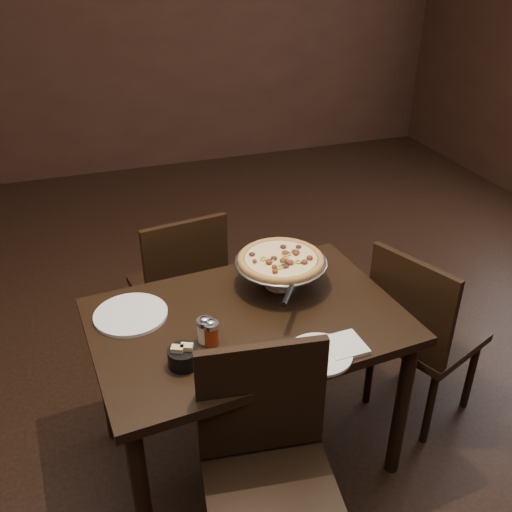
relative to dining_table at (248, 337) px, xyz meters
name	(u,v)px	position (x,y,z in m)	size (l,w,h in m)	color
room	(250,130)	(0.01, 0.00, 0.79)	(6.04, 7.04, 2.84)	black
dining_table	(248,337)	(0.00, 0.00, 0.00)	(1.18, 0.83, 0.70)	black
pizza_stand	(281,260)	(0.19, 0.16, 0.21)	(0.36, 0.36, 0.15)	silver
parmesan_shaker	(205,330)	(-0.18, -0.08, 0.14)	(0.06, 0.06, 0.10)	#FCF6C4
pepper_flake_shaker	(211,332)	(-0.16, -0.10, 0.14)	(0.05, 0.05, 0.10)	maroon
packet_caddy	(183,357)	(-0.28, -0.18, 0.13)	(0.10, 0.10, 0.08)	black
napkin_stack	(344,345)	(0.26, -0.27, 0.10)	(0.13, 0.13, 0.01)	silver
plate_left	(131,315)	(-0.40, 0.15, 0.10)	(0.27, 0.27, 0.01)	white
plate_near	(319,354)	(0.16, -0.28, 0.10)	(0.22, 0.22, 0.01)	white
serving_spatula	(288,296)	(0.12, -0.08, 0.21)	(0.17, 0.17, 0.02)	silver
chair_far	(181,284)	(-0.12, 0.67, -0.15)	(0.44, 0.44, 0.84)	black
chair_near	(269,469)	(-0.09, -0.49, -0.13)	(0.46, 0.46, 0.88)	black
chair_side	(420,330)	(0.76, -0.01, -0.15)	(0.51, 0.51, 0.84)	black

